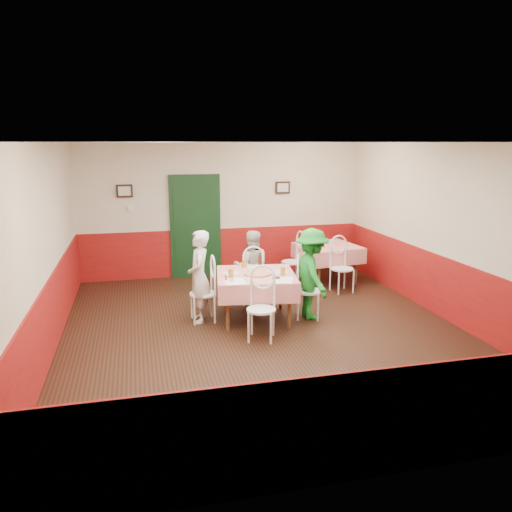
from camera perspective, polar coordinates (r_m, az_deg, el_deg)
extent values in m
plane|color=black|center=(7.65, 0.94, -8.59)|extent=(7.00, 7.00, 0.00)
plane|color=white|center=(7.12, 1.02, 12.87)|extent=(7.00, 7.00, 0.00)
cube|color=beige|center=(10.64, -3.79, 5.28)|extent=(6.00, 0.10, 2.80)
cube|color=beige|center=(4.09, 13.54, -7.51)|extent=(6.00, 0.10, 2.80)
cube|color=beige|center=(7.14, -23.03, 0.52)|extent=(0.10, 7.00, 2.80)
cube|color=beige|center=(8.51, 20.94, 2.55)|extent=(0.10, 7.00, 2.80)
cube|color=maroon|center=(10.78, -3.71, 0.52)|extent=(6.00, 0.03, 1.00)
cube|color=maroon|center=(4.49, 12.82, -18.30)|extent=(6.00, 0.03, 1.00)
cube|color=maroon|center=(7.36, -22.30, -6.33)|extent=(0.03, 7.00, 1.00)
cube|color=maroon|center=(8.70, 20.39, -3.29)|extent=(0.03, 7.00, 1.00)
cube|color=black|center=(10.56, -6.93, 3.23)|extent=(0.96, 0.06, 2.10)
cube|color=black|center=(10.39, -14.80, 7.20)|extent=(0.32, 0.03, 0.26)
cube|color=black|center=(10.84, 3.07, 7.82)|extent=(0.32, 0.03, 0.26)
cube|color=white|center=(10.42, -14.14, 5.32)|extent=(0.10, 0.03, 0.10)
cube|color=red|center=(8.03, 0.00, -4.70)|extent=(1.39, 1.39, 0.77)
cube|color=red|center=(10.31, 8.16, -0.86)|extent=(1.26, 1.26, 0.77)
cylinder|color=#B74723|center=(7.87, 0.18, -2.04)|extent=(0.48, 0.48, 0.03)
cylinder|color=white|center=(7.91, -2.95, -2.03)|extent=(0.28, 0.28, 0.01)
cylinder|color=white|center=(7.98, 2.85, -1.89)|extent=(0.28, 0.28, 0.01)
cylinder|color=white|center=(8.32, -0.27, -1.27)|extent=(0.28, 0.28, 0.01)
cylinder|color=#BF7219|center=(7.66, -2.89, -2.02)|extent=(0.09, 0.09, 0.15)
cylinder|color=#BF7219|center=(7.77, 3.09, -1.82)|extent=(0.09, 0.09, 0.14)
cylinder|color=#BF7219|center=(8.31, -1.36, -0.87)|extent=(0.08, 0.08, 0.13)
cylinder|color=#381C0A|center=(8.32, 0.47, -0.52)|extent=(0.07, 0.07, 0.22)
cylinder|color=silver|center=(7.48, -2.93, -2.60)|extent=(0.04, 0.04, 0.09)
cylinder|color=silver|center=(7.46, -2.69, -2.65)|extent=(0.04, 0.04, 0.09)
cylinder|color=#B23319|center=(7.56, -3.46, -2.46)|extent=(0.04, 0.04, 0.09)
cube|color=white|center=(7.50, -2.44, -2.92)|extent=(0.30, 0.40, 0.00)
cube|color=white|center=(7.60, 3.13, -2.71)|extent=(0.42, 0.48, 0.00)
cube|color=black|center=(7.67, 2.31, -2.48)|extent=(0.12, 0.11, 0.02)
imported|color=gray|center=(7.90, -6.52, -2.36)|extent=(0.42, 0.58, 1.47)
imported|color=gray|center=(8.82, -0.52, -1.23)|extent=(0.71, 0.60, 1.30)
imported|color=gray|center=(8.06, 6.39, -2.05)|extent=(0.57, 0.97, 1.47)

